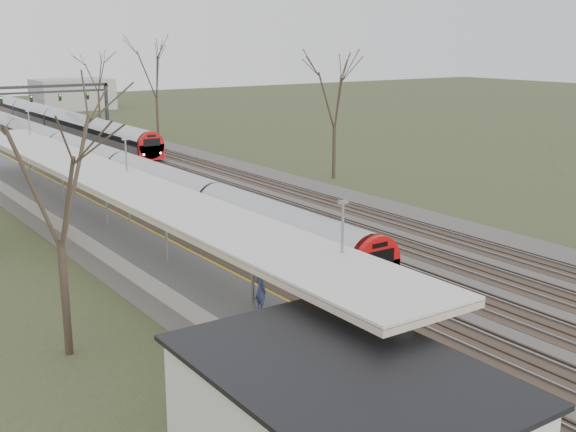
# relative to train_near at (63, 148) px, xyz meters

# --- Properties ---
(track_bed) EXTENTS (24.00, 160.00, 0.22)m
(track_bed) POSITION_rel_train_near_xyz_m (2.76, -7.63, -1.42)
(track_bed) COLOR #474442
(track_bed) RESTS_ON ground
(platform) EXTENTS (3.50, 69.00, 1.00)m
(platform) POSITION_rel_train_near_xyz_m (-6.55, -25.13, -0.98)
(platform) COLOR #9E9B93
(platform) RESTS_ON ground
(canopy) EXTENTS (4.10, 50.00, 3.11)m
(canopy) POSITION_rel_train_near_xyz_m (-6.55, -29.65, 2.45)
(canopy) COLOR slate
(canopy) RESTS_ON platform
(station_building) EXTENTS (6.00, 9.00, 3.20)m
(station_building) POSITION_rel_train_near_xyz_m (-10.00, -54.63, 0.12)
(station_building) COLOR silver
(station_building) RESTS_ON ground
(signal_gantry) EXTENTS (21.00, 0.59, 6.08)m
(signal_gantry) POSITION_rel_train_near_xyz_m (2.79, 22.36, 3.43)
(signal_gantry) COLOR black
(signal_gantry) RESTS_ON ground
(tree_west_near) EXTENTS (5.00, 5.00, 10.30)m
(tree_west_near) POSITION_rel_train_near_xyz_m (-13.50, -42.63, 5.81)
(tree_west_near) COLOR #2D231C
(tree_west_near) RESTS_ON ground
(tree_east_far) EXTENTS (5.00, 5.00, 10.30)m
(tree_east_far) POSITION_rel_train_near_xyz_m (16.50, -20.63, 5.81)
(tree_east_far) COLOR #2D231C
(tree_east_far) RESTS_ON ground
(train_near) EXTENTS (2.62, 90.21, 3.05)m
(train_near) POSITION_rel_train_near_xyz_m (0.00, 0.00, 0.00)
(train_near) COLOR #989BA1
(train_near) RESTS_ON ground
(train_far) EXTENTS (2.62, 75.21, 3.05)m
(train_far) POSITION_rel_train_near_xyz_m (7.00, 32.61, 0.00)
(train_far) COLOR #989BA1
(train_far) RESTS_ON ground
(passenger) EXTENTS (0.44, 0.65, 1.74)m
(passenger) POSITION_rel_train_near_xyz_m (-6.40, -44.99, 0.39)
(passenger) COLOR navy
(passenger) RESTS_ON platform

